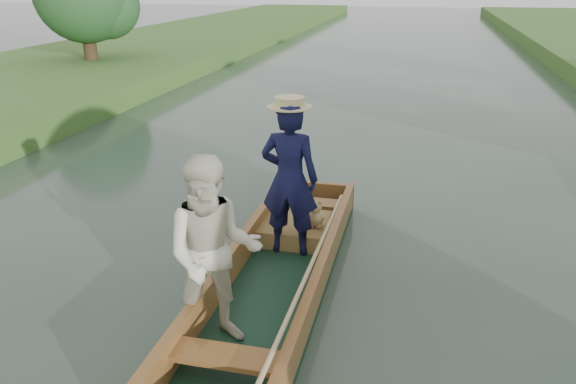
# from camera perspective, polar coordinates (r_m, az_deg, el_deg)

# --- Properties ---
(ground) EXTENTS (120.00, 120.00, 0.00)m
(ground) POSITION_cam_1_polar(r_m,az_deg,el_deg) (6.36, -1.27, -9.94)
(ground) COLOR #283D30
(ground) RESTS_ON ground
(trees_far) EXTENTS (22.84, 12.28, 4.48)m
(trees_far) POSITION_cam_1_polar(r_m,az_deg,el_deg) (14.10, 25.48, 16.20)
(trees_far) COLOR #47331E
(trees_far) RESTS_ON ground
(punt) EXTENTS (1.36, 5.00, 1.99)m
(punt) POSITION_cam_1_polar(r_m,az_deg,el_deg) (5.90, -2.87, -4.83)
(punt) COLOR #123020
(punt) RESTS_ON ground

